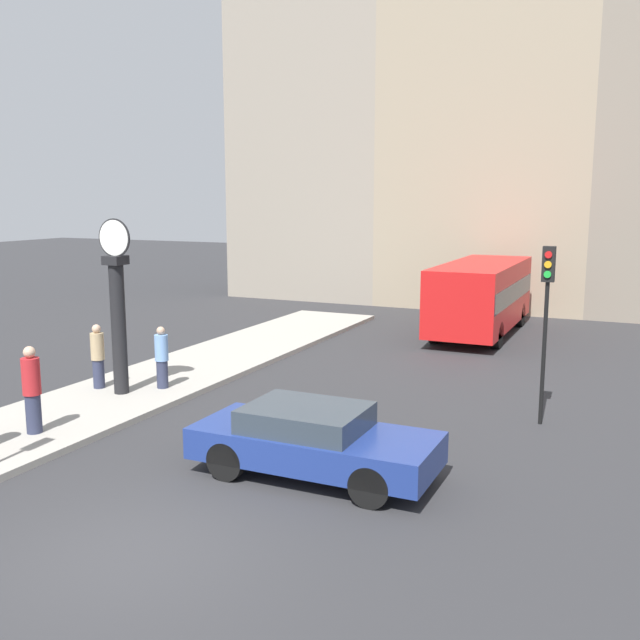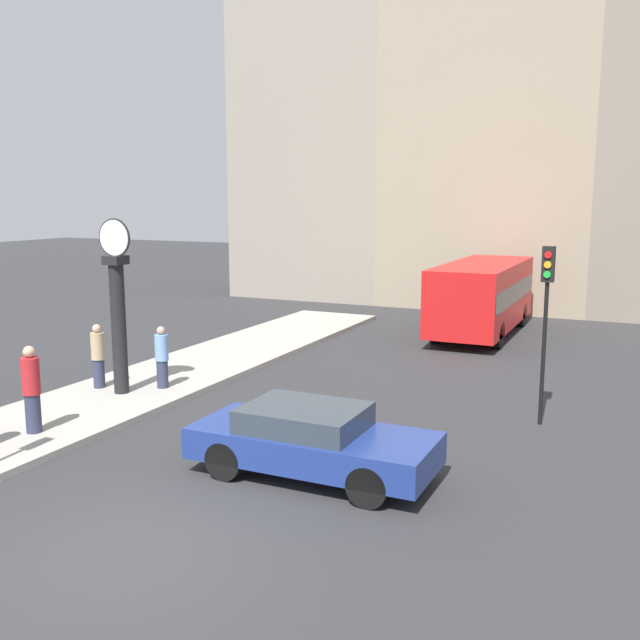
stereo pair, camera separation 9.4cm
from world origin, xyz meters
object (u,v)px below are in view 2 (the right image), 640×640
object	(u,v)px
pedestrian_red_top	(32,389)
street_clock	(118,311)
pedestrian_tan_coat	(98,356)
sedan_car	(311,440)
traffic_light_far	(546,299)
bus_distant	(482,294)
pedestrian_blue_stripe	(162,357)

from	to	relation	value
pedestrian_red_top	street_clock	bearing A→B (deg)	97.13
street_clock	pedestrian_red_top	world-z (taller)	street_clock
pedestrian_tan_coat	pedestrian_red_top	bearing A→B (deg)	-69.48
sedan_car	traffic_light_far	world-z (taller)	traffic_light_far
traffic_light_far	bus_distant	bearing A→B (deg)	109.41
bus_distant	street_clock	world-z (taller)	street_clock
bus_distant	pedestrian_blue_stripe	world-z (taller)	bus_distant
pedestrian_red_top	bus_distant	bearing A→B (deg)	69.10
pedestrian_tan_coat	traffic_light_far	bearing A→B (deg)	11.36
bus_distant	street_clock	xyz separation A→B (m)	(-6.26, -12.20, 0.71)
sedan_car	pedestrian_tan_coat	bearing A→B (deg)	159.88
traffic_light_far	pedestrian_red_top	bearing A→B (deg)	-149.84
traffic_light_far	street_clock	xyz separation A→B (m)	(-9.76, -2.27, -0.60)
bus_distant	traffic_light_far	distance (m)	10.60
traffic_light_far	pedestrian_red_top	world-z (taller)	traffic_light_far
bus_distant	pedestrian_red_top	xyz separation A→B (m)	(-5.87, -15.37, -0.44)
sedan_car	traffic_light_far	size ratio (longest dim) A/B	1.12
bus_distant	pedestrian_tan_coat	size ratio (longest dim) A/B	4.45
sedan_car	bus_distant	size ratio (longest dim) A/B	0.60
pedestrian_tan_coat	street_clock	bearing A→B (deg)	-9.70
pedestrian_blue_stripe	pedestrian_tan_coat	size ratio (longest dim) A/B	0.97
bus_distant	traffic_light_far	bearing A→B (deg)	-70.59
sedan_car	traffic_light_far	bearing A→B (deg)	55.56
sedan_car	pedestrian_blue_stripe	distance (m)	6.73
traffic_light_far	pedestrian_blue_stripe	world-z (taller)	traffic_light_far
street_clock	sedan_car	bearing A→B (deg)	-21.40
sedan_car	pedestrian_red_top	distance (m)	6.11
street_clock	pedestrian_tan_coat	size ratio (longest dim) A/B	2.62
traffic_light_far	pedestrian_blue_stripe	distance (m)	9.43
street_clock	pedestrian_tan_coat	distance (m)	1.50
bus_distant	pedestrian_red_top	distance (m)	16.45
street_clock	pedestrian_blue_stripe	distance (m)	1.64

